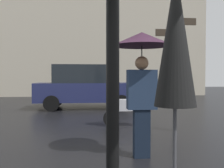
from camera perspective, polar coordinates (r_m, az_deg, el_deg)
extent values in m
cylinder|color=black|center=(1.84, 0.15, -0.04)|extent=(0.10, 0.10, 2.75)
cylinder|color=#4C4C51|center=(2.65, 13.98, -16.69)|extent=(0.04, 0.04, 1.09)
cone|color=black|center=(2.54, 14.18, 10.35)|extent=(0.41, 0.41, 1.35)
cube|color=black|center=(4.55, 6.70, -11.01)|extent=(0.28, 0.18, 0.85)
cube|color=#1E2D47|center=(4.44, 6.74, -1.24)|extent=(0.51, 0.23, 0.69)
sphere|color=#936B4C|center=(4.44, 6.76, 4.74)|extent=(0.24, 0.24, 0.24)
cylinder|color=black|center=(4.45, 6.76, 6.64)|extent=(0.02, 0.02, 0.30)
cone|color=#32192B|center=(4.48, 6.78, 10.08)|extent=(1.06, 1.06, 0.24)
cylinder|color=black|center=(7.36, 6.94, -7.64)|extent=(0.46, 0.09, 0.46)
cylinder|color=black|center=(7.22, -0.17, -7.82)|extent=(0.46, 0.09, 0.46)
cube|color=silver|center=(7.22, 3.43, -4.77)|extent=(0.91, 0.32, 0.32)
cube|color=black|center=(7.14, 0.19, -2.58)|extent=(0.28, 0.28, 0.24)
cylinder|color=black|center=(7.27, 6.61, -1.96)|extent=(0.06, 0.06, 0.55)
cube|color=#1E234C|center=(11.27, -5.73, -1.79)|extent=(4.44, 1.71, 0.81)
cube|color=black|center=(11.25, -6.87, 2.28)|extent=(2.44, 1.57, 0.79)
cylinder|color=black|center=(12.25, 1.02, -3.41)|extent=(0.65, 0.18, 0.65)
cylinder|color=black|center=(10.56, 2.17, -4.24)|extent=(0.65, 0.18, 0.65)
cylinder|color=black|center=(12.23, -12.53, -3.46)|extent=(0.65, 0.18, 0.65)
cylinder|color=black|center=(10.55, -13.57, -4.30)|extent=(0.65, 0.18, 0.65)
cylinder|color=black|center=(6.79, 14.03, 2.76)|extent=(0.08, 0.08, 3.11)
cube|color=#33281E|center=(7.03, 16.32, 13.43)|extent=(0.56, 0.04, 0.18)
cube|color=#33281E|center=(6.79, 12.00, 11.30)|extent=(0.52, 0.04, 0.18)
cube|color=#B2A893|center=(19.83, -5.62, 15.12)|extent=(17.59, 2.54, 12.03)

